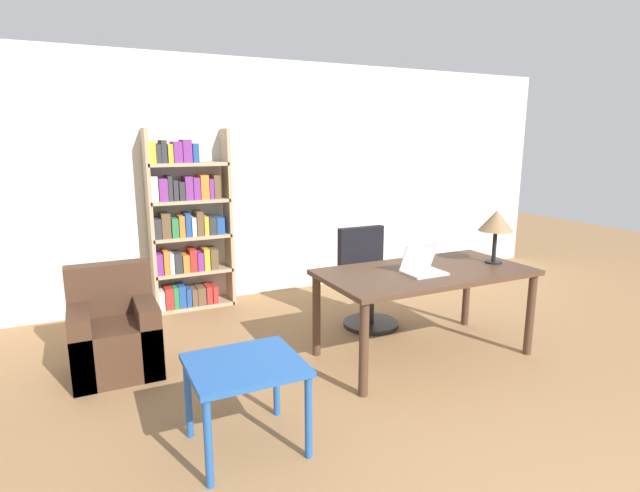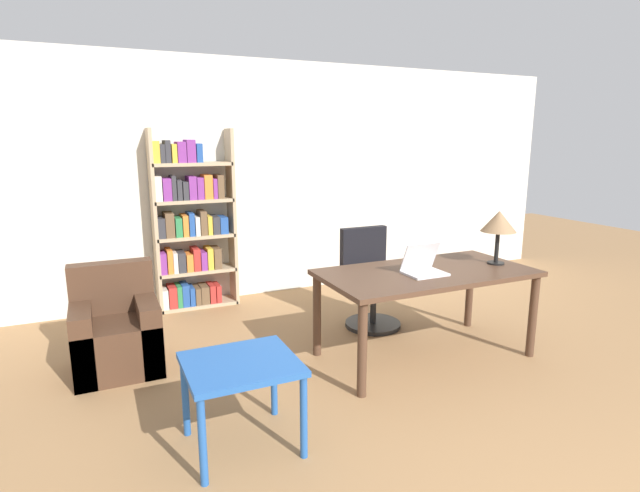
# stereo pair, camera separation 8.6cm
# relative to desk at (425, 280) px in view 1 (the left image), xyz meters

# --- Properties ---
(wall_back) EXTENTS (8.00, 0.06, 2.70)m
(wall_back) POSITION_rel_desk_xyz_m (-0.49, 2.31, 0.69)
(wall_back) COLOR silver
(wall_back) RESTS_ON ground_plane
(desk) EXTENTS (1.77, 0.90, 0.75)m
(desk) POSITION_rel_desk_xyz_m (0.00, 0.00, 0.00)
(desk) COLOR #4C3323
(desk) RESTS_ON ground_plane
(laptop) EXTENTS (0.32, 0.25, 0.25)m
(laptop) POSITION_rel_desk_xyz_m (-0.09, -0.06, 0.14)
(laptop) COLOR silver
(laptop) RESTS_ON desk
(table_lamp) EXTENTS (0.30, 0.30, 0.47)m
(table_lamp) POSITION_rel_desk_xyz_m (0.69, -0.06, 0.45)
(table_lamp) COLOR black
(table_lamp) RESTS_ON desk
(office_chair) EXTENTS (0.55, 0.55, 0.96)m
(office_chair) POSITION_rel_desk_xyz_m (-0.05, 0.84, -0.24)
(office_chair) COLOR black
(office_chair) RESTS_ON ground_plane
(side_table_blue) EXTENTS (0.65, 0.58, 0.55)m
(side_table_blue) POSITION_rel_desk_xyz_m (-1.77, -0.61, -0.20)
(side_table_blue) COLOR #2356A3
(side_table_blue) RESTS_ON ground_plane
(armchair) EXTENTS (0.65, 0.64, 0.84)m
(armchair) POSITION_rel_desk_xyz_m (-2.39, 0.83, -0.38)
(armchair) COLOR #472D1E
(armchair) RESTS_ON ground_plane
(bookshelf) EXTENTS (0.86, 0.28, 1.93)m
(bookshelf) POSITION_rel_desk_xyz_m (-1.54, 2.12, 0.23)
(bookshelf) COLOR tan
(bookshelf) RESTS_ON ground_plane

